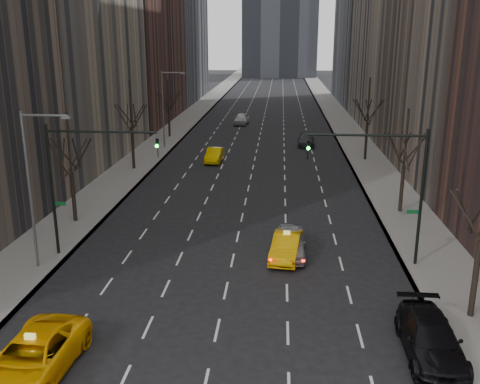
% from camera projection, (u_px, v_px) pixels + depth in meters
% --- Properties ---
extents(ground, '(400.00, 400.00, 0.00)m').
position_uv_depth(ground, '(205.00, 384.00, 20.80)').
color(ground, black).
rests_on(ground, ground).
extents(sidewalk_left, '(4.50, 320.00, 0.15)m').
position_uv_depth(sidewalk_left, '(190.00, 117.00, 88.66)').
color(sidewalk_left, slate).
rests_on(sidewalk_left, ground).
extents(sidewalk_right, '(4.50, 320.00, 0.15)m').
position_uv_depth(sidewalk_right, '(339.00, 119.00, 86.89)').
color(sidewalk_right, slate).
rests_on(sidewalk_right, ground).
extents(tree_lw_b, '(3.36, 3.50, 7.82)m').
position_uv_depth(tree_lw_b, '(71.00, 173.00, 37.85)').
color(tree_lw_b, black).
rests_on(tree_lw_b, ground).
extents(tree_lw_c, '(3.36, 3.50, 8.74)m').
position_uv_depth(tree_lw_c, '(132.00, 130.00, 53.07)').
color(tree_lw_c, black).
rests_on(tree_lw_c, ground).
extents(tree_lw_d, '(3.36, 3.50, 7.36)m').
position_uv_depth(tree_lw_d, '(169.00, 111.00, 70.44)').
color(tree_lw_d, black).
rests_on(tree_lw_d, ground).
extents(tree_rw_a, '(3.36, 3.50, 8.28)m').
position_uv_depth(tree_rw_a, '(480.00, 243.00, 24.59)').
color(tree_rw_a, black).
rests_on(tree_rw_a, ground).
extents(tree_rw_b, '(3.36, 3.50, 7.82)m').
position_uv_depth(tree_rw_b, '(404.00, 166.00, 39.95)').
color(tree_rw_b, black).
rests_on(tree_rw_b, ground).
extents(tree_rw_c, '(3.36, 3.50, 8.74)m').
position_uv_depth(tree_rw_c, '(367.00, 124.00, 57.08)').
color(tree_rw_c, black).
rests_on(tree_rw_c, ground).
extents(traffic_mast_left, '(6.69, 0.39, 8.00)m').
position_uv_depth(traffic_mast_left, '(78.00, 169.00, 31.40)').
color(traffic_mast_left, black).
rests_on(traffic_mast_left, ground).
extents(traffic_mast_right, '(6.69, 0.39, 8.00)m').
position_uv_depth(traffic_mast_right, '(393.00, 175.00, 30.08)').
color(traffic_mast_right, black).
rests_on(traffic_mast_right, ground).
extents(streetlight_near, '(2.83, 0.22, 9.00)m').
position_uv_depth(streetlight_near, '(34.00, 175.00, 29.58)').
color(streetlight_near, slate).
rests_on(streetlight_near, ground).
extents(streetlight_far, '(2.83, 0.22, 9.00)m').
position_uv_depth(streetlight_far, '(166.00, 101.00, 63.07)').
color(streetlight_far, slate).
rests_on(streetlight_far, ground).
extents(taxi_suv, '(3.11, 6.20, 1.68)m').
position_uv_depth(taxi_suv, '(32.00, 358.00, 21.04)').
color(taxi_suv, '#FFB305').
rests_on(taxi_suv, ground).
extents(taxi_sedan, '(2.21, 4.78, 1.52)m').
position_uv_depth(taxi_sedan, '(286.00, 246.00, 32.46)').
color(taxi_sedan, '#DA9A04').
rests_on(taxi_sedan, ground).
extents(silver_sedan_ahead, '(2.02, 4.83, 1.63)m').
position_uv_depth(silver_sedan_ahead, '(290.00, 242.00, 32.93)').
color(silver_sedan_ahead, '#A1A4A9').
rests_on(silver_sedan_ahead, ground).
extents(parked_suv_black, '(2.37, 5.61, 1.62)m').
position_uv_depth(parked_suv_black, '(431.00, 338.00, 22.45)').
color(parked_suv_black, black).
rests_on(parked_suv_black, ground).
extents(far_taxi, '(1.73, 4.54, 1.48)m').
position_uv_depth(far_taxi, '(214.00, 155.00, 57.40)').
color(far_taxi, yellow).
rests_on(far_taxi, ground).
extents(far_suv_grey, '(2.15, 5.04, 1.45)m').
position_uv_depth(far_suv_grey, '(306.00, 140.00, 66.02)').
color(far_suv_grey, '#2E2F34').
rests_on(far_suv_grey, ground).
extents(far_car_white, '(2.36, 5.02, 1.66)m').
position_uv_depth(far_car_white, '(241.00, 119.00, 81.87)').
color(far_car_white, silver).
rests_on(far_car_white, ground).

